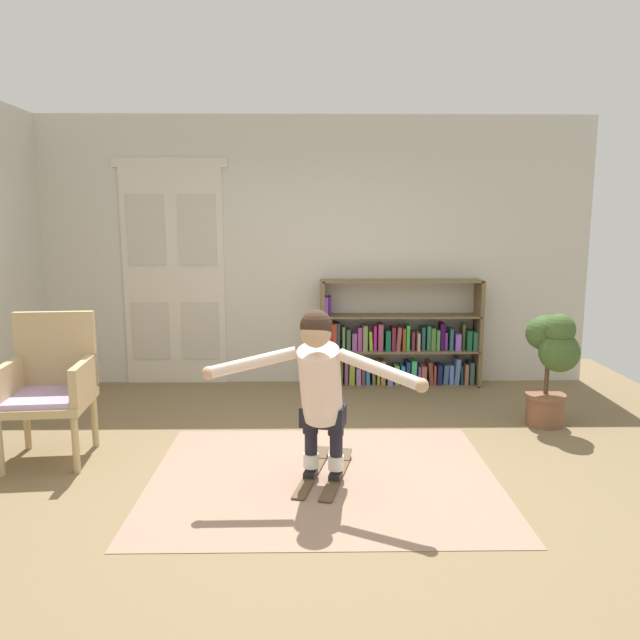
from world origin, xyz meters
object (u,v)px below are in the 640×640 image
at_px(bookshelf, 398,346).
at_px(wicker_chair, 50,383).
at_px(potted_plant, 551,356).
at_px(skis_pair, 324,473).
at_px(person_skier, 320,382).

relative_size(bookshelf, wicker_chair, 1.58).
xyz_separation_m(potted_plant, skis_pair, (-2.00, -1.06, -0.61)).
bearing_deg(bookshelf, potted_plant, -49.55).
relative_size(wicker_chair, potted_plant, 1.09).
distance_m(bookshelf, skis_pair, 2.58).
distance_m(wicker_chair, person_skier, 2.12).
bearing_deg(wicker_chair, skis_pair, -11.08).
distance_m(bookshelf, wicker_chair, 3.54).
bearing_deg(skis_pair, wicker_chair, 168.92).
bearing_deg(person_skier, bookshelf, 70.62).
relative_size(bookshelf, potted_plant, 1.72).
xyz_separation_m(bookshelf, skis_pair, (-0.86, -2.39, -0.41)).
bearing_deg(wicker_chair, person_skier, -15.25).
distance_m(potted_plant, person_skier, 2.37).
bearing_deg(person_skier, potted_plant, 30.67).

